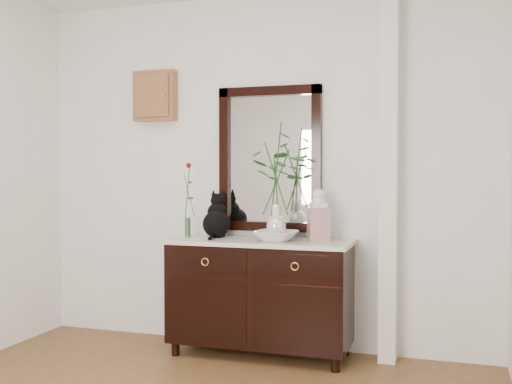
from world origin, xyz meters
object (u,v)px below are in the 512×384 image
(ginger_jar, at_px, (319,214))
(cat, at_px, (216,215))
(sideboard, at_px, (260,291))
(lotus_bowl, at_px, (276,236))

(ginger_jar, bearing_deg, cat, 176.81)
(sideboard, relative_size, lotus_bowl, 4.37)
(sideboard, xyz_separation_m, cat, (-0.36, 0.06, 0.54))
(sideboard, xyz_separation_m, lotus_bowl, (0.14, -0.06, 0.41))
(sideboard, xyz_separation_m, ginger_jar, (0.43, 0.01, 0.57))
(sideboard, height_order, cat, cat)
(lotus_bowl, bearing_deg, cat, 167.44)
(cat, relative_size, ginger_jar, 0.88)
(ginger_jar, bearing_deg, sideboard, -178.40)
(lotus_bowl, distance_m, ginger_jar, 0.34)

